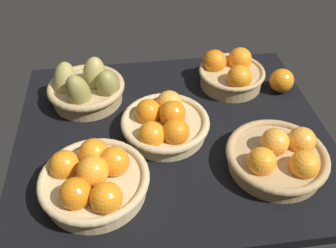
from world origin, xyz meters
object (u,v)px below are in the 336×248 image
basket_center (165,123)px  basket_far_left_pears (87,89)px  basket_far_right (231,73)px  basket_near_left (94,179)px  basket_near_right (279,157)px  loose_orange_front_gap (282,81)px

basket_center → basket_far_left_pears: (-20.76, 16.96, 0.77)cm
basket_far_right → basket_near_left: bearing=-138.1°
basket_near_right → basket_far_left_pears: size_ratio=1.06×
basket_center → basket_near_right: size_ratio=0.96×
basket_near_left → basket_far_left_pears: 34.52cm
basket_near_left → basket_far_right: 55.67cm
basket_center → basket_near_right: bearing=-31.3°
basket_near_left → basket_far_right: basket_near_left is taller
basket_center → basket_far_left_pears: size_ratio=1.02×
basket_near_left → basket_far_left_pears: (-2.50, 34.43, 0.27)cm
basket_center → basket_near_left: basket_near_left is taller
basket_far_right → basket_far_left_pears: bearing=-176.5°
basket_near_right → loose_orange_front_gap: size_ratio=3.38×
basket_center → basket_far_right: 30.43cm
basket_near_left → basket_far_right: (41.46, 37.15, -0.04)cm
basket_center → loose_orange_front_gap: 40.35cm
loose_orange_front_gap → basket_far_right: bearing=160.4°
basket_near_right → basket_center: bearing=148.7°
basket_center → basket_far_right: basket_far_right is taller
basket_far_left_pears → loose_orange_front_gap: size_ratio=3.18×
basket_near_left → basket_far_left_pears: bearing=94.2°
basket_center → basket_far_right: bearing=40.3°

